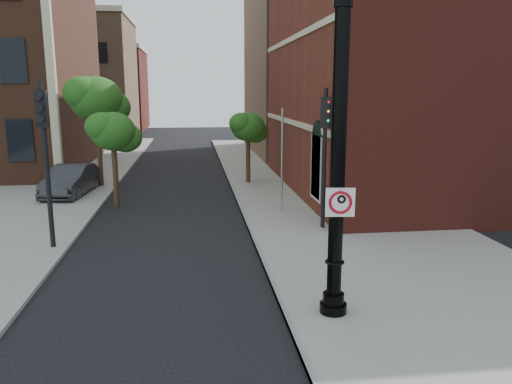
{
  "coord_description": "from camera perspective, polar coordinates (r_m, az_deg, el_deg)",
  "views": [
    {
      "loc": [
        0.05,
        -10.26,
        5.05
      ],
      "look_at": [
        1.62,
        2.0,
        2.52
      ],
      "focal_mm": 35.0,
      "sensor_mm": 36.0,
      "label": 1
    }
  ],
  "objects": [
    {
      "name": "ground",
      "position": [
        11.43,
        -7.05,
        -14.75
      ],
      "size": [
        120.0,
        120.0,
        0.0
      ],
      "primitive_type": "plane",
      "color": "black",
      "rests_on": "ground"
    },
    {
      "name": "parked_car",
      "position": [
        25.8,
        -20.36,
        1.25
      ],
      "size": [
        2.11,
        4.75,
        1.52
      ],
      "primitive_type": "imported",
      "rotation": [
        0.0,
        0.0,
        -0.11
      ],
      "color": "#2B2B2F",
      "rests_on": "ground"
    },
    {
      "name": "curb_edge",
      "position": [
        20.95,
        -1.62,
        -2.2
      ],
      "size": [
        0.1,
        60.0,
        0.14
      ],
      "primitive_type": "cube",
      "color": "gray",
      "rests_on": "ground"
    },
    {
      "name": "brick_wall_building",
      "position": [
        29.05,
        26.71,
        12.74
      ],
      "size": [
        22.3,
        16.3,
        12.5
      ],
      "color": "maroon",
      "rests_on": "ground"
    },
    {
      "name": "traffic_signal_left",
      "position": [
        16.74,
        -23.08,
        5.78
      ],
      "size": [
        0.36,
        0.45,
        5.39
      ],
      "rotation": [
        0.0,
        0.0,
        0.08
      ],
      "color": "black",
      "rests_on": "ground"
    },
    {
      "name": "bg_building_tan_a",
      "position": [
        55.59,
        -20.26,
        11.83
      ],
      "size": [
        12.0,
        12.0,
        12.0
      ],
      "primitive_type": "cube",
      "color": "#8E6B4D",
      "rests_on": "ground"
    },
    {
      "name": "street_tree_c",
      "position": [
        26.98,
        -0.87,
        7.34
      ],
      "size": [
        2.17,
        1.96,
        3.91
      ],
      "color": "#361F15",
      "rests_on": "ground"
    },
    {
      "name": "bg_building_red",
      "position": [
        69.31,
        -17.64,
        10.98
      ],
      "size": [
        12.0,
        12.0,
        10.0
      ],
      "primitive_type": "cube",
      "color": "maroon",
      "rests_on": "ground"
    },
    {
      "name": "sidewalk_left",
      "position": [
        30.09,
        -24.69,
        0.94
      ],
      "size": [
        10.0,
        50.0,
        0.12
      ],
      "primitive_type": "cube",
      "color": "gray",
      "rests_on": "ground"
    },
    {
      "name": "street_tree_b",
      "position": [
        27.18,
        -17.69,
        9.95
      ],
      "size": [
        3.2,
        2.89,
        5.76
      ],
      "color": "#361F15",
      "rests_on": "ground"
    },
    {
      "name": "bg_building_tan_b",
      "position": [
        43.34,
        14.73,
        13.76
      ],
      "size": [
        22.0,
        14.0,
        14.0
      ],
      "primitive_type": "cube",
      "color": "#8E6B4D",
      "rests_on": "ground"
    },
    {
      "name": "sidewalk_right",
      "position": [
        21.69,
        8.83,
        -1.89
      ],
      "size": [
        8.0,
        60.0,
        0.12
      ],
      "primitive_type": "cube",
      "color": "gray",
      "rests_on": "ground"
    },
    {
      "name": "lamppost",
      "position": [
        10.8,
        9.31,
        2.32
      ],
      "size": [
        0.61,
        0.61,
        7.24
      ],
      "color": "black",
      "rests_on": "ground"
    },
    {
      "name": "utility_pole",
      "position": [
        20.61,
        2.98,
        3.52
      ],
      "size": [
        0.09,
        0.09,
        4.35
      ],
      "primitive_type": "cylinder",
      "color": "#999999",
      "rests_on": "ground"
    },
    {
      "name": "street_tree_a",
      "position": [
        22.4,
        -15.94,
        6.55
      ],
      "size": [
        2.31,
        2.08,
        4.15
      ],
      "color": "#361F15",
      "rests_on": "ground"
    },
    {
      "name": "traffic_signal_right",
      "position": [
        17.89,
        7.92,
        6.36
      ],
      "size": [
        0.42,
        0.46,
        5.14
      ],
      "rotation": [
        0.0,
        0.0,
        -0.43
      ],
      "color": "black",
      "rests_on": "ground"
    },
    {
      "name": "no_parking_sign",
      "position": [
        10.75,
        9.61,
        -1.14
      ],
      "size": [
        0.63,
        0.13,
        0.63
      ],
      "rotation": [
        0.0,
        0.0,
        -0.13
      ],
      "color": "white",
      "rests_on": "ground"
    }
  ]
}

